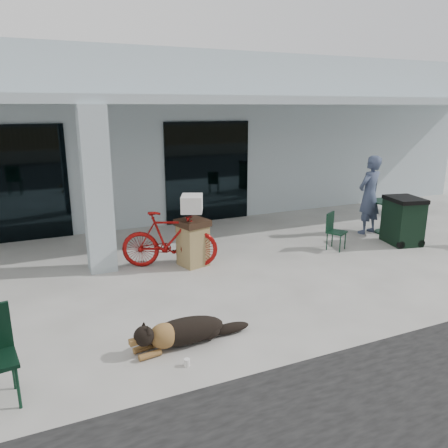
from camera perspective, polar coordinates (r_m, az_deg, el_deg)
name	(u,v)px	position (r m, az deg, el deg)	size (l,w,h in m)	color
ground	(220,302)	(7.22, -0.55, -10.14)	(80.00, 80.00, 0.00)	beige
building	(115,133)	(14.75, -14.09, 11.45)	(22.00, 7.00, 4.50)	#B0BFC7
storefront_glass_left	(3,185)	(11.13, -26.88, 4.54)	(2.80, 0.06, 2.70)	black
storefront_glass_right	(208,172)	(11.94, -2.15, 6.78)	(2.40, 0.06, 2.70)	black
column	(97,191)	(8.50, -16.25, 4.21)	(0.50, 0.50, 3.12)	#B0BFC7
overhang	(153,100)	(9.94, -9.20, 15.68)	(22.00, 2.80, 0.18)	#B0BFC7
bicycle	(170,240)	(8.59, -7.13, -2.04)	(0.53, 1.88, 1.13)	maroon
laundry_basket	(192,204)	(8.36, -4.22, 2.69)	(0.53, 0.39, 0.32)	white
dog	(185,330)	(5.99, -5.06, -13.57)	(1.25, 0.42, 0.42)	black
cup_near_dog	(187,362)	(5.62, -4.86, -17.57)	(0.08, 0.08, 0.09)	white
cafe_table_far	(388,217)	(11.64, 20.61, 0.87)	(0.87, 0.87, 0.82)	#113121
cafe_chair_far_a	(337,232)	(9.92, 14.51, -0.97)	(0.37, 0.41, 0.83)	#113121
person	(369,195)	(11.35, 18.45, 3.62)	(0.71, 0.46, 1.94)	#3F4B6A
cup_on_table	(391,198)	(11.72, 20.96, 3.22)	(0.07, 0.07, 0.10)	white
trash_receptacle	(193,243)	(8.68, -4.08, -2.44)	(0.55, 0.55, 0.94)	olive
wheeled_bin	(403,221)	(10.84, 22.34, 0.42)	(0.67, 0.85, 1.08)	black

